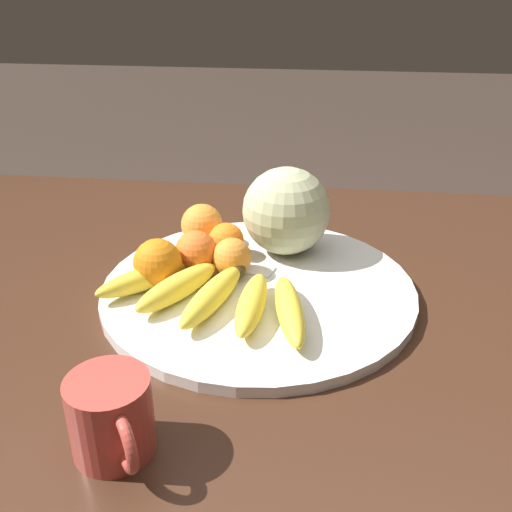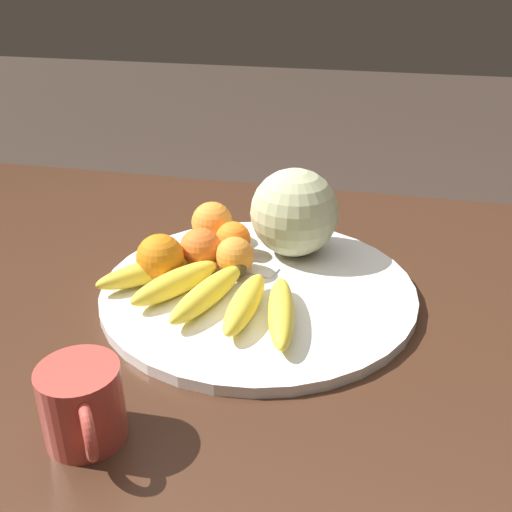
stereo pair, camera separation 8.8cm
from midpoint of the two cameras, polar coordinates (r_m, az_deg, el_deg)
kitchen_table at (r=0.92m, az=-2.86°, el=-9.49°), size 1.62×1.02×0.72m
fruit_bowl at (r=0.91m, az=-2.78°, el=-3.29°), size 0.47×0.47×0.02m
melon at (r=0.97m, az=0.32°, el=4.26°), size 0.14×0.14×0.14m
banana_bunch at (r=0.85m, az=-6.98°, el=-3.69°), size 0.32×0.22×0.04m
orange_front_left at (r=1.02m, az=-7.64°, el=2.93°), size 0.07×0.07×0.07m
orange_front_right at (r=0.94m, az=-8.40°, el=0.32°), size 0.07×0.07×0.07m
orange_mid_center at (r=0.91m, az=-12.10°, el=-0.71°), size 0.07×0.07×0.07m
orange_back_left at (r=0.92m, az=-5.04°, el=-0.19°), size 0.06×0.06×0.06m
orange_back_right at (r=0.98m, az=-5.43°, el=1.43°), size 0.06×0.06×0.06m
produce_tag at (r=0.95m, az=-3.67°, el=-1.19°), size 0.10×0.06×0.00m
ceramic_mug at (r=0.66m, az=-17.46°, el=-14.60°), size 0.09×0.11×0.09m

